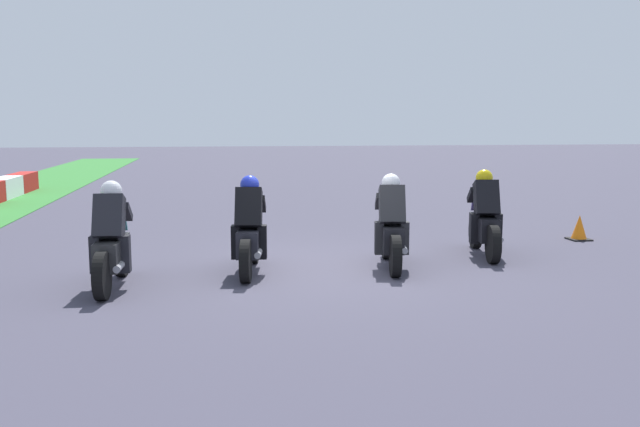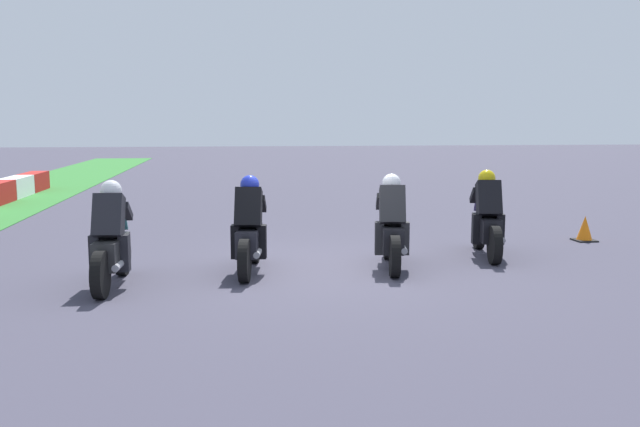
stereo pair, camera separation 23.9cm
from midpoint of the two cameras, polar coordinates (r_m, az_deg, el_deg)
name	(u,v)px [view 2 (the right image)]	position (r m, az deg, el deg)	size (l,w,h in m)	color
ground_plane	(323,268)	(10.69, 0.88, -4.73)	(120.00, 120.00, 0.00)	#403E4D
rider_lane_a	(487,221)	(11.96, 14.70, -0.62)	(2.03, 0.62, 1.51)	black
rider_lane_b	(392,229)	(10.72, 6.80, -1.36)	(2.03, 0.61, 1.51)	black
rider_lane_c	(250,233)	(10.37, -5.40, -1.64)	(2.04, 0.60, 1.51)	black
rider_lane_d	(111,243)	(9.84, -16.81, -2.45)	(2.04, 0.55, 1.51)	black
traffic_cone	(585,229)	(14.18, 22.23, -1.28)	(0.40, 0.40, 0.50)	black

